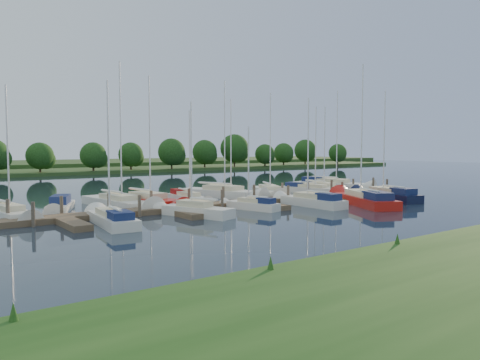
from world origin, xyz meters
TOP-DOWN VIEW (x-y plane):
  - ground at (0.00, 0.00)m, footprint 260.00×260.00m
  - dock at (0.00, 7.31)m, footprint 40.00×6.00m
  - mooring_pilings at (0.00, 8.43)m, footprint 38.24×2.84m
  - far_shore at (0.00, 75.00)m, footprint 180.00×30.00m
  - distant_hill at (0.00, 100.00)m, footprint 220.00×40.00m
  - treeline at (3.13, 61.94)m, footprint 145.56×9.52m
  - sailboat_n_0 at (-18.64, 11.16)m, footprint 2.82×7.64m
  - motorboat at (-14.51, 13.49)m, footprint 3.39×5.51m
  - sailboat_n_2 at (-9.82, 12.72)m, footprint 3.42×10.06m
  - sailboat_n_3 at (-7.76, 11.68)m, footprint 3.42×8.99m
  - sailboat_n_4 at (-3.53, 12.34)m, footprint 1.90×6.73m
  - sailboat_n_5 at (1.53, 14.21)m, footprint 4.89×9.39m
  - sailboat_n_6 at (2.55, 14.51)m, footprint 3.19×8.12m
  - sailboat_n_7 at (6.58, 12.89)m, footprint 5.12×8.47m
  - sailboat_n_8 at (12.00, 12.08)m, footprint 3.76×7.71m
  - sailboat_n_9 at (14.74, 13.12)m, footprint 2.46×7.95m
  - sailboat_n_10 at (18.34, 14.86)m, footprint 4.74×9.73m
  - sailboat_s_0 at (-13.67, 4.70)m, footprint 2.47×7.70m
  - sailboat_s_1 at (-7.42, 4.64)m, footprint 3.44×6.59m
  - sailboat_s_2 at (-1.84, 5.03)m, footprint 2.48×5.34m
  - sailboat_s_3 at (3.66, 3.84)m, footprint 1.80×7.42m
  - sailboat_s_4 at (8.12, 1.92)m, footprint 5.97×9.77m
  - sailboat_s_5 at (12.97, 3.07)m, footprint 3.61×8.54m

SIDE VIEW (x-z plane):
  - ground at x=0.00m, z-range 0.00..0.00m
  - dock at x=0.00m, z-range 0.00..0.40m
  - sailboat_n_9 at x=14.74m, z-range -4.73..5.26m
  - sailboat_n_2 at x=-9.82m, z-range -6.00..6.54m
  - sailboat_n_7 at x=6.58m, z-range -5.23..5.77m
  - sailboat_n_0 at x=-18.64m, z-range -4.57..5.12m
  - sailboat_n_6 at x=2.55m, z-range -4.88..5.44m
  - sailboat_n_5 at x=1.53m, z-range -5.74..6.30m
  - sailboat_n_3 at x=-7.76m, z-range -5.43..6.00m
  - sailboat_s_1 at x=-7.42m, z-range -4.09..4.66m
  - far_shore at x=0.00m, z-range 0.00..0.60m
  - sailboat_n_8 at x=12.00m, z-range -4.58..5.20m
  - sailboat_s_0 at x=-13.67m, z-range -4.55..5.18m
  - sailboat_s_2 at x=-1.84m, z-range -3.19..3.82m
  - sailboat_n_4 at x=-3.53m, z-range -4.01..4.65m
  - motorboat at x=-14.51m, z-range -0.43..1.08m
  - sailboat_n_10 at x=18.34m, z-range -5.82..6.49m
  - sailboat_s_3 at x=3.66m, z-range -4.50..5.16m
  - sailboat_s_5 at x=12.97m, z-range -5.10..5.78m
  - sailboat_s_4 at x=8.12m, z-range -6.03..6.71m
  - mooring_pilings at x=0.00m, z-range -0.40..1.60m
  - distant_hill at x=0.00m, z-range 0.00..1.40m
  - treeline at x=3.13m, z-range -0.03..8.25m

